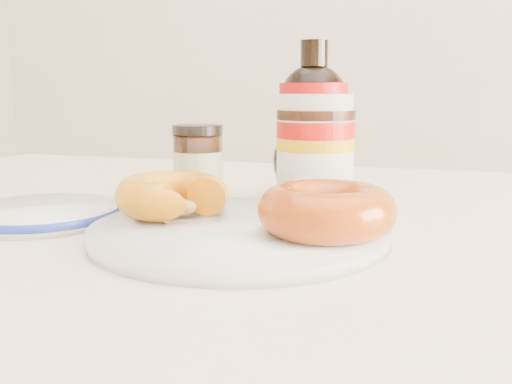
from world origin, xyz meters
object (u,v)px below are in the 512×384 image
(donut_whole, at_px, (326,210))
(plate, at_px, (239,231))
(dark_jar, at_px, (198,166))
(nutella_jar, at_px, (315,145))
(syrup_bottle, at_px, (313,121))
(blue_rim_saucer, at_px, (42,213))
(dining_table, at_px, (291,295))
(donut_bitten, at_px, (172,195))

(donut_whole, bearing_deg, plate, 172.72)
(donut_whole, height_order, dark_jar, dark_jar)
(dark_jar, bearing_deg, donut_whole, -39.34)
(nutella_jar, distance_m, syrup_bottle, 0.04)
(nutella_jar, xyz_separation_m, dark_jar, (-0.13, -0.04, -0.02))
(nutella_jar, relative_size, blue_rim_saucer, 0.82)
(donut_whole, relative_size, nutella_jar, 0.90)
(blue_rim_saucer, bearing_deg, syrup_bottle, 41.39)
(blue_rim_saucer, bearing_deg, dining_table, 19.31)
(nutella_jar, bearing_deg, dark_jar, -161.08)
(nutella_jar, distance_m, blue_rim_saucer, 0.31)
(plate, relative_size, blue_rim_saucer, 1.71)
(donut_bitten, bearing_deg, nutella_jar, 48.82)
(nutella_jar, bearing_deg, plate, -99.63)
(dining_table, distance_m, syrup_bottle, 0.22)
(donut_whole, distance_m, syrup_bottle, 0.24)
(plate, height_order, donut_whole, donut_whole)
(nutella_jar, relative_size, syrup_bottle, 0.67)
(syrup_bottle, bearing_deg, donut_bitten, -116.85)
(dining_table, xyz_separation_m, blue_rim_saucer, (-0.24, -0.09, 0.09))
(blue_rim_saucer, bearing_deg, plate, -1.47)
(donut_bitten, xyz_separation_m, donut_whole, (0.16, -0.03, 0.00))
(dining_table, xyz_separation_m, donut_whole, (0.06, -0.10, 0.12))
(donut_whole, bearing_deg, nutella_jar, 104.63)
(donut_whole, distance_m, nutella_jar, 0.20)
(dark_jar, bearing_deg, donut_bitten, -79.13)
(dining_table, distance_m, donut_bitten, 0.17)
(plate, bearing_deg, donut_whole, -7.28)
(dining_table, height_order, dark_jar, dark_jar)
(syrup_bottle, bearing_deg, blue_rim_saucer, -138.61)
(dark_jar, bearing_deg, dining_table, -20.52)
(dining_table, xyz_separation_m, nutella_jar, (0.00, 0.09, 0.15))
(nutella_jar, bearing_deg, dining_table, -92.98)
(syrup_bottle, height_order, blue_rim_saucer, syrup_bottle)
(donut_bitten, xyz_separation_m, blue_rim_saucer, (-0.14, -0.02, -0.02))
(syrup_bottle, relative_size, dark_jar, 2.05)
(donut_whole, distance_m, blue_rim_saucer, 0.30)
(dining_table, height_order, donut_whole, donut_whole)
(dining_table, height_order, blue_rim_saucer, blue_rim_saucer)
(plate, bearing_deg, donut_bitten, 164.32)
(nutella_jar, bearing_deg, blue_rim_saucer, -144.48)
(syrup_bottle, xyz_separation_m, blue_rim_saucer, (-0.24, -0.21, -0.09))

